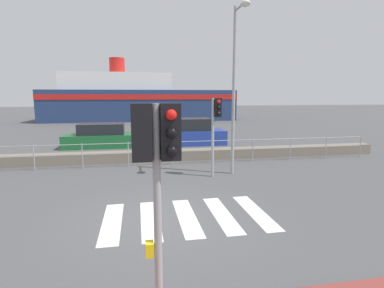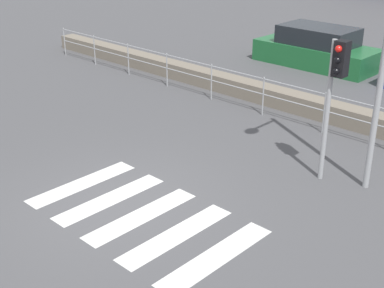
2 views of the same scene
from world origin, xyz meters
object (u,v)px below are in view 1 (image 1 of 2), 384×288
traffic_light_far (216,119)px  parked_car_green (102,137)px  traffic_light_near (156,156)px  ferry_boat (136,100)px  streetlamp (236,72)px  parked_car_blue (188,133)px

traffic_light_far → parked_car_green: traffic_light_far is taller
traffic_light_near → ferry_boat: bearing=90.4°
traffic_light_near → traffic_light_far: size_ratio=1.00×
traffic_light_far → streetlamp: (0.75, 0.07, 1.68)m
traffic_light_near → traffic_light_far: traffic_light_far is taller
parked_car_blue → ferry_boat: bearing=98.9°
ferry_boat → parked_car_green: ferry_boat is taller
streetlamp → parked_car_green: bearing=126.9°
streetlamp → ferry_boat: (-3.58, 27.23, -1.40)m
parked_car_blue → parked_car_green: bearing=180.0°
traffic_light_far → ferry_boat: ferry_boat is taller
traffic_light_near → parked_car_green: (-2.26, 14.43, -1.67)m
traffic_light_near → streetlamp: bearing=64.4°
ferry_boat → streetlamp: bearing=-82.5°
ferry_boat → parked_car_blue: bearing=-81.1°
streetlamp → parked_car_blue: streetlamp is taller
streetlamp → parked_car_blue: size_ratio=1.36×
traffic_light_near → streetlamp: streetlamp is taller
streetlamp → parked_car_blue: (-0.49, 7.47, -3.11)m
streetlamp → ferry_boat: bearing=97.5°
traffic_light_near → streetlamp: 7.87m
traffic_light_far → ferry_boat: (-2.83, 27.30, 0.27)m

